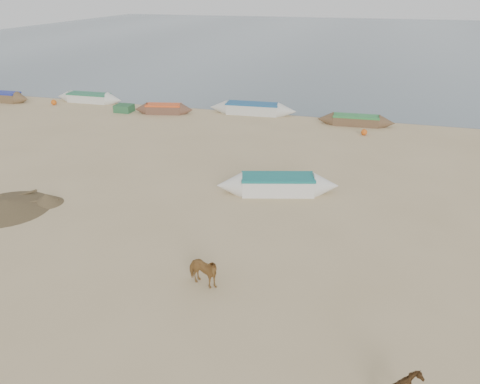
% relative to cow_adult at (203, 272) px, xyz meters
% --- Properties ---
extents(ground, '(140.00, 140.00, 0.00)m').
position_rel_cow_adult_xyz_m(ground, '(-0.38, 2.08, -0.59)').
color(ground, tan).
rests_on(ground, ground).
extents(sea, '(160.00, 160.00, 0.00)m').
position_rel_cow_adult_xyz_m(sea, '(-0.38, 84.08, -0.59)').
color(sea, slate).
rests_on(sea, ground).
extents(cow_adult, '(1.53, 1.02, 1.19)m').
position_rel_cow_adult_xyz_m(cow_adult, '(0.00, 0.00, 0.00)').
color(cow_adult, olive).
rests_on(cow_adult, ground).
extents(calf_front, '(0.86, 0.80, 0.81)m').
position_rel_cow_adult_xyz_m(calf_front, '(-0.06, 8.45, -0.19)').
color(calf_front, brown).
rests_on(calf_front, ground).
extents(near_canoe, '(6.39, 3.01, 0.94)m').
position_rel_cow_adult_xyz_m(near_canoe, '(0.88, 8.65, -0.13)').
color(near_canoe, silver).
rests_on(near_canoe, ground).
extents(debris_pile, '(4.23, 4.23, 0.46)m').
position_rel_cow_adult_xyz_m(debris_pile, '(-11.20, 3.28, -0.36)').
color(debris_pile, brown).
rests_on(debris_pile, ground).
extents(waterline_canoes, '(50.10, 3.78, 0.92)m').
position_rel_cow_adult_xyz_m(waterline_canoes, '(-7.86, 22.65, -0.18)').
color(waterline_canoes, brown).
rests_on(waterline_canoes, ground).
extents(beach_clutter, '(46.21, 5.43, 0.64)m').
position_rel_cow_adult_xyz_m(beach_clutter, '(4.73, 21.98, -0.30)').
color(beach_clutter, '#2A5D37').
rests_on(beach_clutter, ground).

